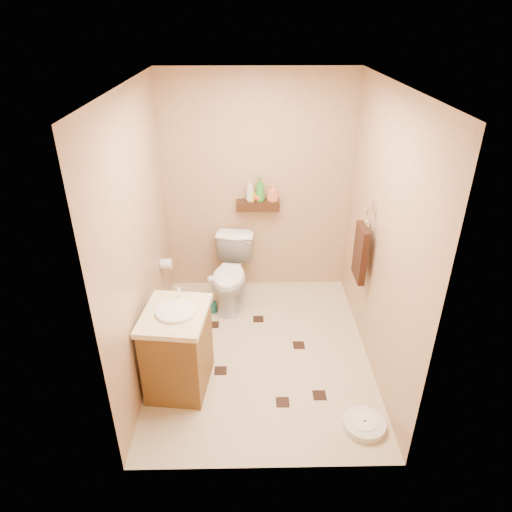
{
  "coord_description": "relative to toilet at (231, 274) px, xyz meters",
  "views": [
    {
      "loc": [
        -0.11,
        -3.38,
        2.86
      ],
      "look_at": [
        -0.04,
        0.25,
        0.9
      ],
      "focal_mm": 32.0,
      "sensor_mm": 36.0,
      "label": 1
    }
  ],
  "objects": [
    {
      "name": "bottle_e",
      "position": [
        0.45,
        0.34,
        0.79
      ],
      "size": [
        0.12,
        0.12,
        0.18
      ],
      "primitive_type": "imported",
      "rotation": [
        0.0,
        0.0,
        5.4
      ],
      "color": "#F38551",
      "rests_on": "wall_shelf"
    },
    {
      "name": "toilet_paper",
      "position": [
        -0.65,
        -0.18,
        0.23
      ],
      "size": [
        0.12,
        0.11,
        0.12
      ],
      "color": "silver",
      "rests_on": "wall_left"
    },
    {
      "name": "wall_back",
      "position": [
        0.29,
        0.42,
        0.83
      ],
      "size": [
        2.0,
        0.04,
        2.4
      ],
      "primitive_type": "cube",
      "color": "tan",
      "rests_on": "ground"
    },
    {
      "name": "wall_front",
      "position": [
        0.29,
        -2.08,
        0.83
      ],
      "size": [
        2.0,
        0.04,
        2.4
      ],
      "primitive_type": "cube",
      "color": "tan",
      "rests_on": "ground"
    },
    {
      "name": "wall_right",
      "position": [
        1.29,
        -0.83,
        0.83
      ],
      "size": [
        0.04,
        2.5,
        2.4
      ],
      "primitive_type": "cube",
      "color": "tan",
      "rests_on": "ground"
    },
    {
      "name": "bottle_d",
      "position": [
        0.32,
        0.34,
        0.83
      ],
      "size": [
        0.14,
        0.14,
        0.26
      ],
      "primitive_type": "imported",
      "rotation": [
        0.0,
        0.0,
        3.82
      ],
      "color": "#308B2E",
      "rests_on": "wall_shelf"
    },
    {
      "name": "bottle_c",
      "position": [
        0.31,
        0.34,
        0.77
      ],
      "size": [
        0.13,
        0.13,
        0.13
      ],
      "primitive_type": "imported",
      "rotation": [
        0.0,
        0.0,
        1.09
      ],
      "color": "#EA551B",
      "rests_on": "wall_shelf"
    },
    {
      "name": "toilet_brush",
      "position": [
        -0.2,
        -0.16,
        -0.21
      ],
      "size": [
        0.1,
        0.1,
        0.44
      ],
      "color": "#175E51",
      "rests_on": "ground"
    },
    {
      "name": "bathroom_scale",
      "position": [
        1.07,
        -1.74,
        -0.34
      ],
      "size": [
        0.43,
        0.43,
        0.07
      ],
      "rotation": [
        0.0,
        0.0,
        0.4
      ],
      "color": "silver",
      "rests_on": "ground"
    },
    {
      "name": "bottle_b",
      "position": [
        0.22,
        0.34,
        0.77
      ],
      "size": [
        0.09,
        0.09,
        0.14
      ],
      "primitive_type": "imported",
      "rotation": [
        0.0,
        0.0,
        0.98
      ],
      "color": "yellow",
      "rests_on": "wall_shelf"
    },
    {
      "name": "floor_accents",
      "position": [
        0.32,
        -0.91,
        -0.36
      ],
      "size": [
        1.06,
        1.27,
        0.01
      ],
      "color": "black",
      "rests_on": "ground"
    },
    {
      "name": "ground",
      "position": [
        0.29,
        -0.83,
        -0.37
      ],
      "size": [
        2.5,
        2.5,
        0.0
      ],
      "primitive_type": "plane",
      "color": "#C5B190",
      "rests_on": "ground"
    },
    {
      "name": "wall_left",
      "position": [
        -0.71,
        -0.83,
        0.83
      ],
      "size": [
        0.04,
        2.5,
        2.4
      ],
      "primitive_type": "cube",
      "color": "tan",
      "rests_on": "ground"
    },
    {
      "name": "toilet",
      "position": [
        0.0,
        0.0,
        0.0
      ],
      "size": [
        0.5,
        0.77,
        0.74
      ],
      "primitive_type": "imported",
      "rotation": [
        0.0,
        0.0,
        -0.13
      ],
      "color": "white",
      "rests_on": "ground"
    },
    {
      "name": "wall_shelf",
      "position": [
        0.29,
        0.34,
        0.65
      ],
      "size": [
        0.46,
        0.14,
        0.1
      ],
      "primitive_type": "cube",
      "color": "#3A1C0F",
      "rests_on": "wall_back"
    },
    {
      "name": "towel_ring",
      "position": [
        1.21,
        -0.58,
        0.58
      ],
      "size": [
        0.12,
        0.3,
        0.76
      ],
      "color": "silver",
      "rests_on": "wall_right"
    },
    {
      "name": "vanity",
      "position": [
        -0.41,
        -1.23,
        0.02
      ],
      "size": [
        0.57,
        0.67,
        0.87
      ],
      "rotation": [
        0.0,
        0.0,
        -0.12
      ],
      "color": "brown",
      "rests_on": "ground"
    },
    {
      "name": "bottle_a",
      "position": [
        0.21,
        0.34,
        0.82
      ],
      "size": [
        0.11,
        0.11,
        0.23
      ],
      "primitive_type": "imported",
      "rotation": [
        0.0,
        0.0,
        5.06
      ],
      "color": "beige",
      "rests_on": "wall_shelf"
    },
    {
      "name": "ceiling",
      "position": [
        0.29,
        -0.83,
        2.03
      ],
      "size": [
        2.0,
        2.5,
        0.02
      ],
      "primitive_type": "cube",
      "color": "silver",
      "rests_on": "wall_back"
    }
  ]
}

